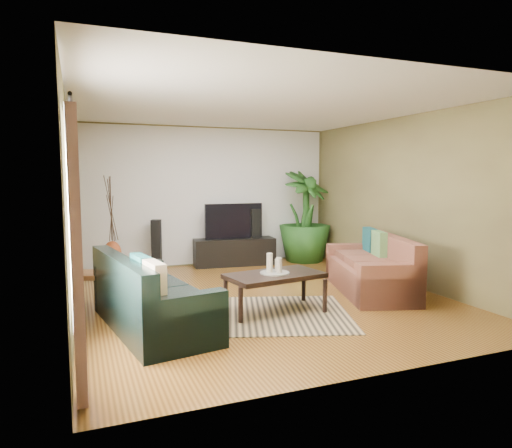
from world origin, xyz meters
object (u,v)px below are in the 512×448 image
speaker_right (254,236)px  tv_stand (234,252)px  potted_plant (305,216)px  pedestal (113,272)px  television (234,221)px  speaker_left (156,245)px  sofa_left (153,291)px  side_table (95,290)px  vase (112,253)px  coffee_table (275,292)px  sofa_right (370,264)px

speaker_right → tv_stand: bearing=177.1°
potted_plant → pedestal: (-3.82, -0.48, -0.77)m
television → speaker_left: television is taller
sofa_left → pedestal: 2.60m
television → speaker_right: (0.43, 0.02, -0.32)m
side_table → sofa_left: bearing=-61.8°
pedestal → vase: size_ratio=0.78×
coffee_table → side_table: bearing=144.3°
speaker_left → speaker_right: size_ratio=0.86×
pedestal → side_table: (-0.33, -1.46, 0.07)m
sofa_right → tv_stand: size_ratio=1.23×
vase → side_table: 1.52m
sofa_right → pedestal: (-3.56, 2.13, -0.26)m
speaker_left → side_table: speaker_left is taller
coffee_table → speaker_right: size_ratio=1.11×
tv_stand → sofa_left: bearing=-117.2°
television → speaker_right: bearing=2.9°
speaker_right → coffee_table: bearing=-115.0°
coffee_table → side_table: coffee_table is taller
sofa_left → pedestal: sofa_left is taller
speaker_left → potted_plant: 3.03m
coffee_table → pedestal: bearing=116.4°
sofa_left → vase: sofa_left is taller
tv_stand → television: size_ratio=1.36×
sofa_left → side_table: size_ratio=4.42×
sofa_right → side_table: size_ratio=4.17×
pedestal → vase: vase is taller
sofa_left → television: (2.07, 3.20, 0.45)m
tv_stand → television: bearing=95.9°
vase → side_table: (-0.33, -1.46, -0.24)m
potted_plant → side_table: 4.63m
speaker_right → side_table: bearing=-154.2°
pedestal → side_table: bearing=-102.8°
speaker_left → vase: bearing=-123.3°
coffee_table → vase: vase is taller
speaker_right → pedestal: bearing=-175.3°
sofa_left → potted_plant: 4.71m
sofa_right → vase: (-3.56, 2.13, 0.05)m
tv_stand → speaker_left: (-1.51, 0.04, 0.21)m
television → speaker_left: (-1.51, 0.02, -0.40)m
potted_plant → tv_stand: bearing=175.3°
side_table → television: bearing=38.1°
television → pedestal: bearing=-165.0°
sofa_left → speaker_left: bearing=-19.6°
speaker_left → television: bearing=17.8°
coffee_table → television: television is taller
coffee_table → speaker_right: speaker_right is taller
speaker_left → speaker_right: bearing=18.6°
television → sofa_left: bearing=-122.9°
speaker_right → vase: speaker_right is taller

